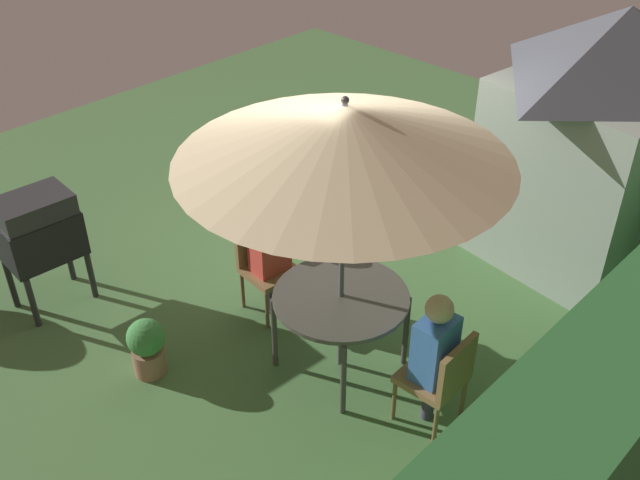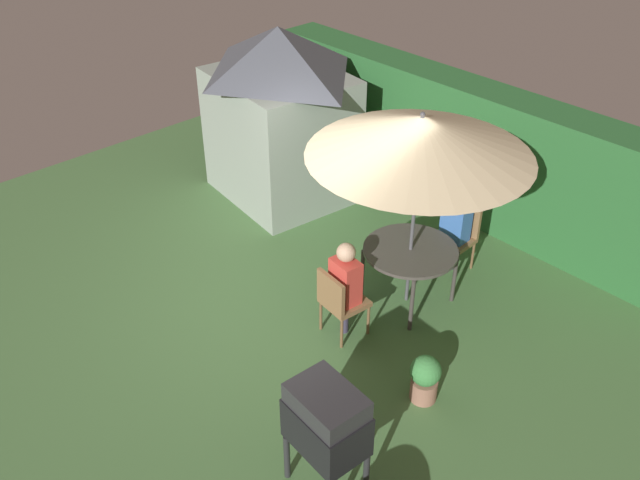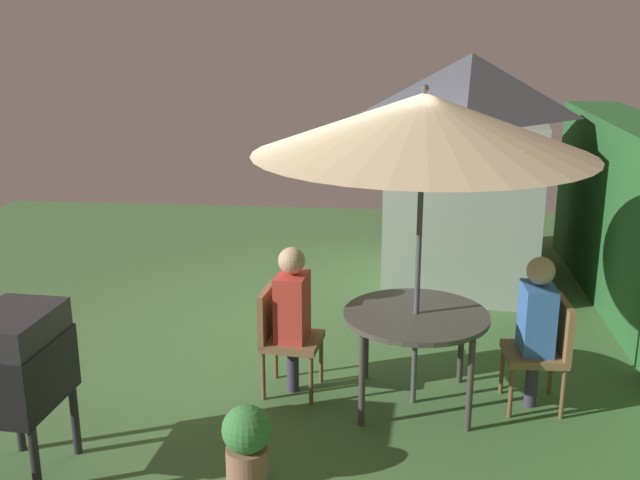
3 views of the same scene
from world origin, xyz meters
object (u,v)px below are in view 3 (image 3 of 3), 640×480
Objects in this scene: patio_umbrella at (423,124)px; person_in_blue at (537,315)px; chair_near_shed at (282,332)px; patio_table at (416,321)px; person_in_red at (292,303)px; potted_plant_by_shed at (247,443)px; garden_shed at (467,168)px; bbq_grill at (17,363)px; chair_far_side at (545,346)px.

patio_umbrella reaches higher than person_in_blue.
chair_near_shed is 0.71× the size of person_in_blue.
person_in_red reaches higher than patio_table.
patio_table is 2.06× the size of potted_plant_by_shed.
patio_umbrella is at bearing -11.43° from garden_shed.
bbq_grill is at bearing -47.48° from chair_near_shed.
chair_near_shed is 0.28m from person_in_red.
garden_shed is at bearing 150.39° from chair_near_shed.
person_in_red reaches higher than bbq_grill.
chair_near_shed and chair_far_side have the same top height.
garden_shed is 3.24m from chair_far_side.
garden_shed is at bearing 157.93° from potted_plant_by_shed.
chair_near_shed is at bearing -96.25° from patio_table.
person_in_red is at bearing 174.19° from potted_plant_by_shed.
garden_shed is 3.18m from person_in_blue.
garden_shed is at bearing 151.69° from person_in_red.
patio_table is 1.29× the size of chair_far_side.
garden_shed is 3.35m from patio_umbrella.
bbq_grill is 2.14× the size of potted_plant_by_shed.
person_in_red is at bearing -96.25° from patio_table.
person_in_blue is at bearing 87.73° from chair_near_shed.
chair_far_side is at bearing 7.12° from garden_shed.
chair_near_shed is at bearing -29.61° from garden_shed.
patio_table is at bearing 83.75° from person_in_red.
person_in_red is (0.01, 0.09, 0.26)m from chair_near_shed.
potted_plant_by_shed is at bearing -42.90° from patio_table.
garden_shed is at bearing -174.44° from person_in_blue.
patio_umbrella is 2.84× the size of chair_near_shed.
patio_table is 1.72m from potted_plant_by_shed.
person_in_blue is (-1.34, 3.58, -0.06)m from bbq_grill.
person_in_blue is at bearing 5.56° from garden_shed.
patio_umbrella is (0.00, -0.00, 1.56)m from patio_table.
chair_far_side is at bearing 92.36° from person_in_blue.
person_in_blue reaches higher than chair_near_shed.
person_in_blue is at bearing 110.53° from bbq_grill.
garden_shed reaches higher than chair_near_shed.
patio_table is at bearing -87.64° from person_in_blue.
chair_near_shed is at bearing -92.08° from chair_far_side.
bbq_grill reaches higher than patio_table.
chair_far_side is (3.11, 0.39, -0.83)m from garden_shed.
chair_near_shed is 1.60× the size of potted_plant_by_shed.
chair_near_shed is 0.71× the size of person_in_red.
patio_table is 1.11m from chair_near_shed.
chair_far_side is at bearing 120.35° from potted_plant_by_shed.
potted_plant_by_shed is (1.34, -0.05, -0.22)m from chair_near_shed.
bbq_grill reaches higher than chair_far_side.
chair_near_shed is 2.05m from person_in_blue.
garden_shed is 4.84m from potted_plant_by_shed.
patio_table is at bearing -87.64° from chair_far_side.
bbq_grill is at bearing -63.74° from patio_umbrella.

